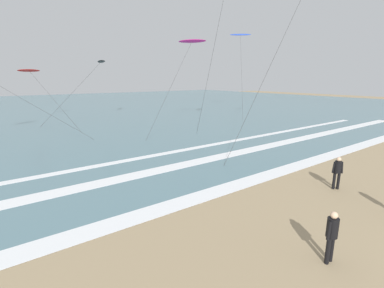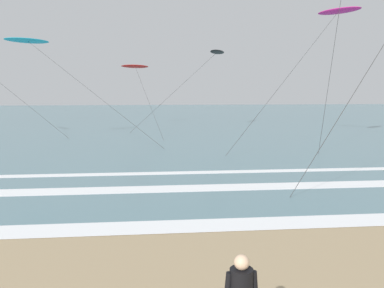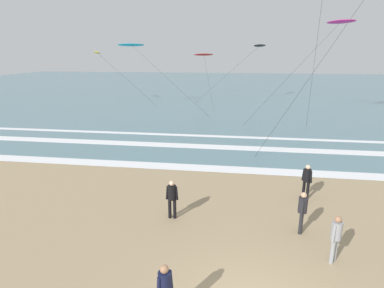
{
  "view_description": "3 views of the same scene",
  "coord_description": "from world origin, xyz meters",
  "px_view_note": "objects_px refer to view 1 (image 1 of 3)",
  "views": [
    {
      "loc": [
        -10.26,
        1.23,
        5.22
      ],
      "look_at": [
        -3.33,
        10.63,
        2.41
      ],
      "focal_mm": 25.71,
      "sensor_mm": 36.0,
      "label": 1
    },
    {
      "loc": [
        -4.1,
        -0.55,
        3.79
      ],
      "look_at": [
        -3.09,
        9.5,
        2.42
      ],
      "focal_mm": 37.73,
      "sensor_mm": 36.0,
      "label": 2
    },
    {
      "loc": [
        -0.55,
        -6.49,
        6.34
      ],
      "look_at": [
        -2.71,
        8.48,
        1.94
      ],
      "focal_mm": 29.33,
      "sensor_mm": 36.0,
      "label": 3
    }
  ],
  "objects_px": {
    "surfer_mid_group": "(338,170)",
    "surfer_left_near": "(332,232)",
    "kite_blue_high_right": "(240,35)",
    "kite_black_distant_high": "(101,62)",
    "kite_red_far_left": "(29,71)",
    "kite_magenta_mid_center": "(192,42)"
  },
  "relations": [
    {
      "from": "kite_black_distant_high",
      "to": "surfer_mid_group",
      "type": "bearing_deg",
      "value": -88.9
    },
    {
      "from": "kite_magenta_mid_center",
      "to": "kite_red_far_left",
      "type": "bearing_deg",
      "value": 136.49
    },
    {
      "from": "surfer_mid_group",
      "to": "surfer_left_near",
      "type": "distance_m",
      "value": 6.18
    },
    {
      "from": "kite_magenta_mid_center",
      "to": "kite_blue_high_right",
      "type": "bearing_deg",
      "value": 21.55
    },
    {
      "from": "kite_red_far_left",
      "to": "surfer_left_near",
      "type": "bearing_deg",
      "value": -85.72
    },
    {
      "from": "kite_blue_high_right",
      "to": "kite_black_distant_high",
      "type": "relative_size",
      "value": 1.27
    },
    {
      "from": "kite_blue_high_right",
      "to": "kite_magenta_mid_center",
      "type": "relative_size",
      "value": 1.15
    },
    {
      "from": "kite_magenta_mid_center",
      "to": "kite_red_far_left",
      "type": "relative_size",
      "value": 0.78
    },
    {
      "from": "surfer_mid_group",
      "to": "kite_black_distant_high",
      "type": "bearing_deg",
      "value": 91.1
    },
    {
      "from": "kite_magenta_mid_center",
      "to": "surfer_left_near",
      "type": "bearing_deg",
      "value": -117.5
    },
    {
      "from": "kite_black_distant_high",
      "to": "kite_red_far_left",
      "type": "bearing_deg",
      "value": 154.81
    },
    {
      "from": "surfer_left_near",
      "to": "kite_black_distant_high",
      "type": "relative_size",
      "value": 0.17
    },
    {
      "from": "kite_blue_high_right",
      "to": "surfer_left_near",
      "type": "bearing_deg",
      "value": -131.52
    },
    {
      "from": "surfer_left_near",
      "to": "kite_blue_high_right",
      "type": "bearing_deg",
      "value": 48.48
    },
    {
      "from": "surfer_left_near",
      "to": "kite_magenta_mid_center",
      "type": "xyz_separation_m",
      "value": [
        11.89,
        22.85,
        8.21
      ]
    },
    {
      "from": "kite_magenta_mid_center",
      "to": "kite_black_distant_high",
      "type": "xyz_separation_m",
      "value": [
        -6.88,
        10.25,
        -1.93
      ]
    },
    {
      "from": "surfer_left_near",
      "to": "kite_magenta_mid_center",
      "type": "relative_size",
      "value": 0.16
    },
    {
      "from": "surfer_mid_group",
      "to": "kite_blue_high_right",
      "type": "xyz_separation_m",
      "value": [
        19.11,
        25.3,
        10.56
      ]
    },
    {
      "from": "surfer_left_near",
      "to": "kite_magenta_mid_center",
      "type": "distance_m",
      "value": 27.04
    },
    {
      "from": "surfer_mid_group",
      "to": "kite_black_distant_high",
      "type": "relative_size",
      "value": 0.17
    },
    {
      "from": "surfer_mid_group",
      "to": "kite_black_distant_high",
      "type": "height_order",
      "value": "kite_black_distant_high"
    },
    {
      "from": "surfer_mid_group",
      "to": "kite_blue_high_right",
      "type": "bearing_deg",
      "value": 52.93
    }
  ]
}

